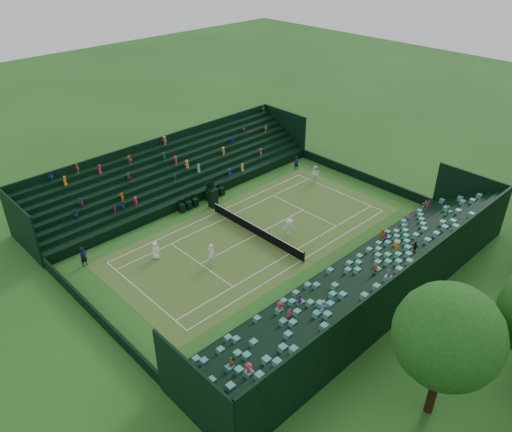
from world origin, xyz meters
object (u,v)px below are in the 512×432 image
(player_near_east, at_px, (212,254))
(umpire_chair, at_px, (213,195))
(player_far_west, at_px, (315,174))
(player_far_east, at_px, (289,227))
(player_near_west, at_px, (156,250))
(tennis_net, at_px, (256,230))

(player_near_east, bearing_deg, umpire_chair, -59.84)
(player_far_west, height_order, player_far_east, player_far_west)
(player_near_west, relative_size, player_near_east, 0.80)
(tennis_net, distance_m, player_far_east, 3.01)
(umpire_chair, relative_size, player_far_east, 1.74)
(player_near_west, relative_size, player_far_west, 0.89)
(player_near_east, xyz_separation_m, player_far_west, (-3.96, 17.68, -0.09))
(player_far_east, bearing_deg, player_near_west, -160.57)
(player_far_west, bearing_deg, player_near_west, -71.55)
(player_near_east, bearing_deg, player_far_east, -119.70)
(tennis_net, relative_size, umpire_chair, 3.96)
(player_near_west, relative_size, player_far_east, 0.96)
(player_near_west, xyz_separation_m, player_far_east, (5.29, 10.69, 0.03))
(player_near_west, distance_m, player_far_east, 11.92)
(tennis_net, distance_m, player_far_west, 12.41)
(umpire_chair, relative_size, player_near_east, 1.46)
(umpire_chair, distance_m, player_near_west, 9.68)
(player_near_east, relative_size, player_far_east, 1.19)
(player_near_east, relative_size, player_far_west, 1.10)
(player_near_west, height_order, player_far_east, player_far_east)
(tennis_net, relative_size, player_near_west, 7.19)
(umpire_chair, bearing_deg, player_far_east, 10.74)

